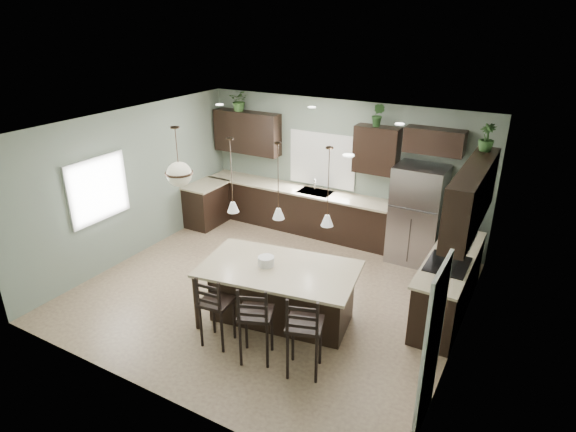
# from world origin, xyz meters

# --- Properties ---
(ground) EXTENTS (6.00, 6.00, 0.00)m
(ground) POSITION_xyz_m (0.00, 0.00, 0.00)
(ground) COLOR #9E8466
(ground) RESTS_ON ground
(pantry_door) EXTENTS (0.04, 0.82, 2.04)m
(pantry_door) POSITION_xyz_m (2.98, -1.55, 1.02)
(pantry_door) COLOR white
(pantry_door) RESTS_ON ground
(window_back) EXTENTS (1.35, 0.02, 1.00)m
(window_back) POSITION_xyz_m (-0.40, 2.73, 1.55)
(window_back) COLOR white
(window_back) RESTS_ON room_shell
(window_left) EXTENTS (0.02, 1.10, 1.00)m
(window_left) POSITION_xyz_m (-2.98, -0.80, 1.55)
(window_left) COLOR white
(window_left) RESTS_ON room_shell
(left_return_cabs) EXTENTS (0.60, 0.90, 0.90)m
(left_return_cabs) POSITION_xyz_m (-2.70, 1.70, 0.45)
(left_return_cabs) COLOR black
(left_return_cabs) RESTS_ON ground
(left_return_countertop) EXTENTS (0.66, 0.96, 0.04)m
(left_return_countertop) POSITION_xyz_m (-2.68, 1.70, 0.92)
(left_return_countertop) COLOR #C0B491
(left_return_countertop) RESTS_ON left_return_cabs
(back_lower_cabs) EXTENTS (4.20, 0.60, 0.90)m
(back_lower_cabs) POSITION_xyz_m (-0.85, 2.45, 0.45)
(back_lower_cabs) COLOR black
(back_lower_cabs) RESTS_ON ground
(back_countertop) EXTENTS (4.20, 0.66, 0.04)m
(back_countertop) POSITION_xyz_m (-0.85, 2.43, 0.92)
(back_countertop) COLOR #C0B491
(back_countertop) RESTS_ON back_lower_cabs
(sink_inset) EXTENTS (0.70, 0.45, 0.01)m
(sink_inset) POSITION_xyz_m (-0.40, 2.43, 0.94)
(sink_inset) COLOR gray
(sink_inset) RESTS_ON back_countertop
(faucet) EXTENTS (0.02, 0.02, 0.28)m
(faucet) POSITION_xyz_m (-0.40, 2.40, 1.08)
(faucet) COLOR silver
(faucet) RESTS_ON back_countertop
(back_upper_left) EXTENTS (1.55, 0.34, 0.90)m
(back_upper_left) POSITION_xyz_m (-2.15, 2.58, 1.95)
(back_upper_left) COLOR black
(back_upper_left) RESTS_ON room_shell
(back_upper_right) EXTENTS (0.85, 0.34, 0.90)m
(back_upper_right) POSITION_xyz_m (0.80, 2.58, 1.95)
(back_upper_right) COLOR black
(back_upper_right) RESTS_ON room_shell
(fridge_header) EXTENTS (1.05, 0.34, 0.45)m
(fridge_header) POSITION_xyz_m (1.85, 2.58, 2.25)
(fridge_header) COLOR black
(fridge_header) RESTS_ON room_shell
(right_lower_cabs) EXTENTS (0.60, 2.35, 0.90)m
(right_lower_cabs) POSITION_xyz_m (2.70, 0.87, 0.45)
(right_lower_cabs) COLOR black
(right_lower_cabs) RESTS_ON ground
(right_countertop) EXTENTS (0.66, 2.35, 0.04)m
(right_countertop) POSITION_xyz_m (2.68, 0.87, 0.92)
(right_countertop) COLOR #C0B491
(right_countertop) RESTS_ON right_lower_cabs
(cooktop) EXTENTS (0.58, 0.75, 0.02)m
(cooktop) POSITION_xyz_m (2.68, 0.60, 0.94)
(cooktop) COLOR black
(cooktop) RESTS_ON right_countertop
(wall_oven_front) EXTENTS (0.01, 0.72, 0.60)m
(wall_oven_front) POSITION_xyz_m (2.40, 0.60, 0.45)
(wall_oven_front) COLOR gray
(wall_oven_front) RESTS_ON right_lower_cabs
(right_upper_cabs) EXTENTS (0.34, 2.35, 0.90)m
(right_upper_cabs) POSITION_xyz_m (2.83, 0.87, 1.95)
(right_upper_cabs) COLOR black
(right_upper_cabs) RESTS_ON room_shell
(microwave) EXTENTS (0.40, 0.75, 0.40)m
(microwave) POSITION_xyz_m (2.78, 0.60, 1.55)
(microwave) COLOR gray
(microwave) RESTS_ON right_upper_cabs
(refrigerator) EXTENTS (0.90, 0.74, 1.85)m
(refrigerator) POSITION_xyz_m (1.76, 2.29, 0.93)
(refrigerator) COLOR #95949C
(refrigerator) RESTS_ON ground
(kitchen_island) EXTENTS (2.46, 1.65, 0.92)m
(kitchen_island) POSITION_xyz_m (0.56, -0.68, 0.46)
(kitchen_island) COLOR black
(kitchen_island) RESTS_ON ground
(serving_dish) EXTENTS (0.24, 0.24, 0.14)m
(serving_dish) POSITION_xyz_m (0.36, -0.71, 0.99)
(serving_dish) COLOR silver
(serving_dish) RESTS_ON kitchen_island
(bar_stool_left) EXTENTS (0.46, 0.46, 1.12)m
(bar_stool_left) POSITION_xyz_m (0.06, -1.55, 0.56)
(bar_stool_left) COLOR black
(bar_stool_left) RESTS_ON ground
(bar_stool_center) EXTENTS (0.57, 0.57, 1.18)m
(bar_stool_center) POSITION_xyz_m (0.72, -1.56, 0.59)
(bar_stool_center) COLOR black
(bar_stool_center) RESTS_ON ground
(bar_stool_right) EXTENTS (0.56, 0.56, 1.21)m
(bar_stool_right) POSITION_xyz_m (1.40, -1.48, 0.60)
(bar_stool_right) COLOR black
(bar_stool_right) RESTS_ON ground
(pendant_left) EXTENTS (0.17, 0.17, 1.10)m
(pendant_left) POSITION_xyz_m (-0.14, -0.79, 2.25)
(pendant_left) COLOR silver
(pendant_left) RESTS_ON room_shell
(pendant_center) EXTENTS (0.17, 0.17, 1.10)m
(pendant_center) POSITION_xyz_m (0.56, -0.68, 2.25)
(pendant_center) COLOR silver
(pendant_center) RESTS_ON room_shell
(pendant_right) EXTENTS (0.17, 0.17, 1.10)m
(pendant_right) POSITION_xyz_m (1.25, -0.56, 2.25)
(pendant_right) COLOR silver
(pendant_right) RESTS_ON room_shell
(chandelier) EXTENTS (0.43, 0.43, 0.95)m
(chandelier) POSITION_xyz_m (-1.25, -0.63, 2.33)
(chandelier) COLOR beige
(chandelier) RESTS_ON room_shell
(plant_back_left) EXTENTS (0.48, 0.44, 0.45)m
(plant_back_left) POSITION_xyz_m (-2.29, 2.55, 2.63)
(plant_back_left) COLOR #345A27
(plant_back_left) RESTS_ON back_upper_left
(plant_back_right) EXTENTS (0.27, 0.23, 0.43)m
(plant_back_right) POSITION_xyz_m (0.79, 2.55, 2.62)
(plant_back_right) COLOR #24481F
(plant_back_right) RESTS_ON back_upper_right
(plant_right_wall) EXTENTS (0.30, 0.30, 0.42)m
(plant_right_wall) POSITION_xyz_m (2.80, 1.73, 2.61)
(plant_right_wall) COLOR #2C5224
(plant_right_wall) RESTS_ON right_upper_cabs
(room_shell) EXTENTS (6.00, 6.00, 6.00)m
(room_shell) POSITION_xyz_m (0.00, 0.00, 1.70)
(room_shell) COLOR slate
(room_shell) RESTS_ON ground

